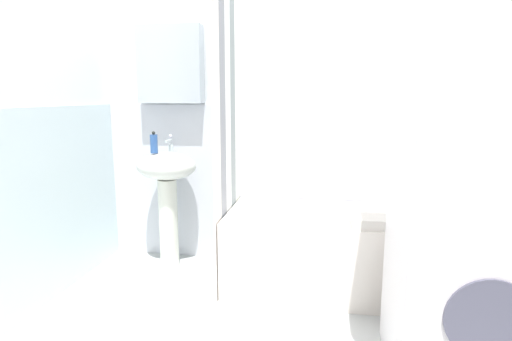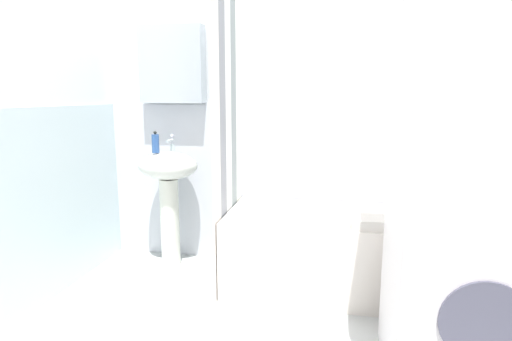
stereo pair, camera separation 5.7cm
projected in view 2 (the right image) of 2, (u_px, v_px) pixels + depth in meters
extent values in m
cube|color=white|center=(310.00, 105.00, 3.04)|extent=(3.60, 0.05, 2.40)
cube|color=silver|center=(308.00, 187.00, 3.11)|extent=(3.60, 0.02, 1.20)
cube|color=silver|center=(172.00, 65.00, 3.08)|extent=(0.48, 0.12, 0.56)
cube|color=white|center=(27.00, 107.00, 2.43)|extent=(0.05, 1.81, 2.40)
cube|color=silver|center=(41.00, 207.00, 2.53)|extent=(0.02, 1.81, 1.20)
cylinder|color=white|center=(170.00, 222.00, 3.14)|extent=(0.14, 0.14, 0.66)
ellipsoid|color=silver|center=(168.00, 166.00, 3.07)|extent=(0.44, 0.34, 0.20)
cylinder|color=silver|center=(172.00, 147.00, 3.14)|extent=(0.03, 0.03, 0.05)
cylinder|color=silver|center=(170.00, 141.00, 3.08)|extent=(0.02, 0.10, 0.02)
sphere|color=silver|center=(172.00, 136.00, 3.13)|extent=(0.03, 0.03, 0.03)
cylinder|color=#30579C|center=(156.00, 144.00, 3.02)|extent=(0.05, 0.05, 0.13)
sphere|color=black|center=(155.00, 133.00, 3.00)|extent=(0.02, 0.02, 0.02)
cube|color=white|center=(349.00, 252.00, 2.76)|extent=(1.59, 0.71, 0.50)
cube|color=white|center=(216.00, 141.00, 2.50)|extent=(0.01, 0.14, 2.00)
cube|color=gray|center=(222.00, 138.00, 2.64)|extent=(0.01, 0.14, 2.00)
cube|color=white|center=(228.00, 136.00, 2.78)|extent=(0.01, 0.14, 2.00)
cube|color=gray|center=(233.00, 134.00, 2.91)|extent=(0.01, 0.14, 2.00)
cube|color=white|center=(238.00, 133.00, 3.05)|extent=(0.01, 0.14, 2.00)
cylinder|color=white|center=(455.00, 195.00, 2.83)|extent=(0.04, 0.04, 0.20)
cylinder|color=black|center=(456.00, 178.00, 2.81)|extent=(0.03, 0.03, 0.02)
cylinder|color=#2D5AA2|center=(437.00, 198.00, 2.85)|extent=(0.06, 0.06, 0.15)
cylinder|color=#26202B|center=(438.00, 185.00, 2.84)|extent=(0.04, 0.04, 0.02)
cylinder|color=orange|center=(425.00, 198.00, 2.88)|extent=(0.07, 0.07, 0.13)
cylinder|color=black|center=(426.00, 187.00, 2.87)|extent=(0.05, 0.05, 0.02)
cube|color=silver|center=(373.00, 222.00, 2.46)|extent=(0.28, 0.22, 0.06)
cube|color=white|center=(459.00, 293.00, 1.83)|extent=(0.59, 0.63, 0.83)
cube|color=white|center=(477.00, 101.00, 1.69)|extent=(0.59, 0.63, 0.83)
cylinder|color=#4E4F61|center=(485.00, 324.00, 1.51)|extent=(0.32, 0.01, 0.32)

